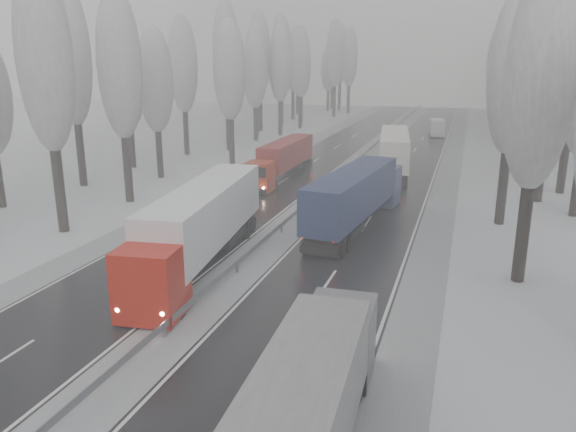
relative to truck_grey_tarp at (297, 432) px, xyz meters
The scene contains 54 objects.
ground 9.14m from the truck_grey_tarp, 158.03° to the left, with size 260.00×260.00×0.00m, color silver.
carriageway_right 33.52m from the truck_grey_tarp, 95.07° to the left, with size 7.50×200.00×0.03m, color black.
carriageway_left 36.00m from the truck_grey_tarp, 111.99° to the left, with size 7.50×200.00×0.03m, color black.
median_slush 34.38m from the truck_grey_tarp, 103.84° to the left, with size 3.00×200.00×0.04m, color #AAAEB3.
shoulder_right 33.45m from the truck_grey_tarp, 86.57° to the left, with size 2.40×200.00×0.04m, color #AAAEB3.
shoulder_left 38.12m from the truck_grey_tarp, 118.92° to the left, with size 2.40×200.00×0.04m, color #AAAEB3.
median_guardrail 34.33m from the truck_grey_tarp, 103.84° to the left, with size 0.12×200.00×0.76m.
tree_16 21.84m from the truck_grey_tarp, 70.20° to the left, with size 3.60×3.60×16.53m.
tree_18 32.11m from the truck_grey_tarp, 78.26° to the left, with size 3.60×3.60×16.58m.
tree_20 40.45m from the truck_grey_tarp, 75.86° to the left, with size 3.60×3.60×15.71m.
tree_22 50.33m from the truck_grey_tarp, 79.78° to the left, with size 3.60×3.60×15.86m.
tree_24 56.25m from the truck_grey_tarp, 79.88° to the left, with size 3.60×3.60×20.49m.
tree_26 65.99m from the truck_grey_tarp, 81.75° to the left, with size 3.60×3.60×18.78m.
tree_28 76.41m from the truck_grey_tarp, 83.83° to the left, with size 3.60×3.60×19.62m.
tree_29 81.31m from the truck_grey_tarp, 78.93° to the left, with size 3.60×3.60×18.11m.
tree_30 85.92m from the truck_grey_tarp, 84.38° to the left, with size 3.60×3.60×17.86m.
tree_31 90.67m from the truck_grey_tarp, 80.89° to the left, with size 3.60×3.60×18.58m.
tree_32 93.33m from the truck_grey_tarp, 84.80° to the left, with size 3.60×3.60×17.33m.
tree_33 97.46m from the truck_grey_tarp, 83.17° to the left, with size 3.60×3.60×14.33m.
tree_34 100.32m from the truck_grey_tarp, 85.68° to the left, with size 3.60×3.60×17.63m.
tree_35 105.40m from the truck_grey_tarp, 80.82° to the left, with size 3.60×3.60×18.25m.
tree_36 110.35m from the truck_grey_tarp, 85.39° to the left, with size 3.60×3.60×20.23m.
tree_37 114.87m from the truck_grey_tarp, 82.06° to the left, with size 3.60×3.60×16.37m.
tree_38 120.85m from the truck_grey_tarp, 84.99° to the left, with size 3.60×3.60×17.97m.
tree_39 125.02m from the truck_grey_tarp, 83.86° to the left, with size 3.60×3.60×16.19m.
tree_56 31.23m from the truck_grey_tarp, 140.32° to the left, with size 3.60×3.60×18.12m.
tree_58 37.40m from the truck_grey_tarp, 129.93° to the left, with size 3.60×3.60×17.21m.
tree_59 45.49m from the truck_grey_tarp, 134.21° to the left, with size 3.60×3.60×18.41m.
tree_60 46.19m from the truck_grey_tarp, 124.68° to the left, with size 3.60×3.60×14.84m.
tree_61 52.68m from the truck_grey_tarp, 127.39° to the left, with size 3.60×3.60×13.95m.
tree_62 52.61m from the truck_grey_tarp, 115.21° to the left, with size 3.60×3.60×16.04m.
tree_63 59.85m from the truck_grey_tarp, 120.49° to the left, with size 3.60×3.60×16.88m.
tree_64 62.43m from the truck_grey_tarp, 115.29° to the left, with size 3.60×3.60×15.42m.
tree_65 67.13m from the truck_grey_tarp, 115.21° to the left, with size 3.60×3.60×19.48m.
tree_66 71.15m from the truck_grey_tarp, 111.88° to the left, with size 3.60×3.60×15.23m.
tree_67 75.49m from the truck_grey_tarp, 111.72° to the left, with size 3.60×3.60×17.09m.
tree_68 77.01m from the truck_grey_tarp, 108.89° to the left, with size 3.60×3.60×16.65m.
tree_69 82.59m from the truck_grey_tarp, 111.19° to the left, with size 3.60×3.60×19.35m.
tree_70 86.51m from the truck_grey_tarp, 106.56° to the left, with size 3.60×3.60×17.09m.
tree_71 91.91m from the truck_grey_tarp, 108.71° to the left, with size 3.60×3.60×19.61m.
tree_72 96.06m from the truck_grey_tarp, 106.46° to the left, with size 3.60×3.60×15.11m.
tree_73 100.82m from the truck_grey_tarp, 107.39° to the left, with size 3.60×3.60×17.22m.
tree_74 105.76m from the truck_grey_tarp, 102.78° to the left, with size 3.60×3.60×19.68m.
tree_75 111.87m from the truck_grey_tarp, 106.90° to the left, with size 3.60×3.60×18.60m.
tree_76 114.63m from the truck_grey_tarp, 101.23° to the left, with size 3.60×3.60×18.55m.
tree_77 119.53m from the truck_grey_tarp, 103.50° to the left, with size 3.60×3.60×14.32m.
tree_78 121.82m from the truck_grey_tarp, 102.25° to the left, with size 3.60×3.60×19.55m.
tree_79 126.20m from the truck_grey_tarp, 103.10° to the left, with size 3.60×3.60×17.07m.
truck_grey_tarp is the anchor object (origin of this frame).
truck_blue_box 26.55m from the truck_grey_tarp, 97.60° to the left, with size 4.42×16.74×4.26m.
truck_cream_box 47.05m from the truck_grey_tarp, 94.46° to the left, with size 4.95×17.41×4.43m.
box_truck_distant 79.59m from the truck_grey_tarp, 90.87° to the left, with size 2.85×6.96×2.52m.
truck_red_white 18.77m from the truck_grey_tarp, 124.08° to the left, with size 4.95×17.97×4.57m.
truck_red_red 43.31m from the truck_grey_tarp, 108.77° to the left, with size 2.32×14.30×3.66m.
Camera 1 is at (11.83, -15.37, 11.70)m, focal length 35.00 mm.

